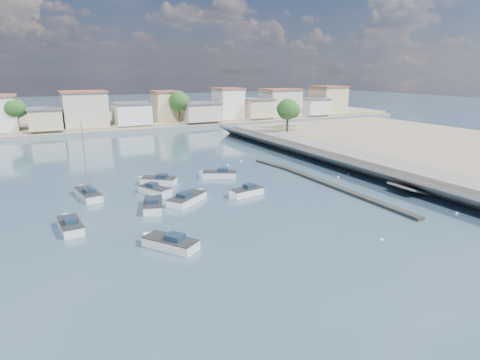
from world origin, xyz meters
The scene contains 18 objects.
ground centered at (0.00, 40.00, 0.00)m, with size 400.00×400.00×0.00m, color #315063.
seawall_walkway centered at (18.50, 13.00, 0.90)m, with size 5.00×90.00×1.80m, color slate.
seawall_embankment centered at (40.10, 12.99, 0.85)m, with size 49.65×90.00×2.90m.
breakwater centered at (6.90, 12.69, 0.17)m, with size 2.00×31.02×0.35m.
far_shore_land centered at (0.00, 92.00, 0.70)m, with size 160.00×40.00×1.40m, color gray.
far_shore_quay centered at (0.00, 71.00, 0.40)m, with size 160.00×2.50×0.80m, color slate.
far_town centered at (10.71, 76.92, 4.93)m, with size 113.01×12.80×8.35m.
shore_trees centered at (8.34, 68.11, 6.22)m, with size 74.56×38.32×7.92m.
motorboat_a centered at (-17.03, 2.32, 0.38)m, with size 4.25×4.93×1.48m.
motorboat_b centered at (-15.52, 12.78, 0.38)m, with size 3.11×5.29×1.48m.
motorboat_c centered at (-4.07, 21.59, 0.38)m, with size 5.07×3.69×1.48m.
motorboat_d centered at (-4.60, 12.33, 0.38)m, with size 4.65×2.35×1.48m.
motorboat_e centered at (-24.03, 10.34, 0.38)m, with size 2.15×5.08×1.48m.
motorboat_f centered at (-12.51, 22.17, 0.38)m, with size 4.75×4.18×1.48m.
motorboat_g centered at (-13.85, 17.68, 0.38)m, with size 3.43×4.60×1.48m.
motorboat_h centered at (-11.39, 13.06, 0.38)m, with size 5.34×4.70×1.48m.
sailboat centered at (-21.35, 20.08, 0.42)m, with size 2.64×6.10×9.00m.
mooring_buoys centered at (6.57, 12.84, 0.05)m, with size 13.43×34.32×0.36m.
Camera 1 is at (-25.57, -27.98, 14.20)m, focal length 30.00 mm.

